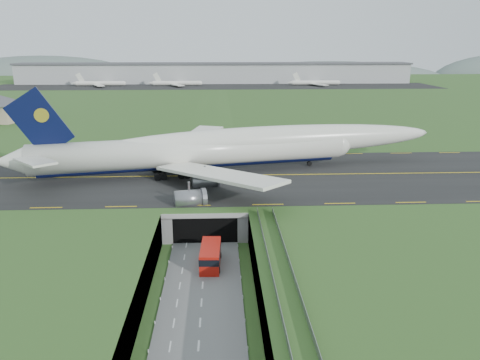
{
  "coord_description": "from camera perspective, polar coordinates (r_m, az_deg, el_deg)",
  "views": [
    {
      "loc": [
        2.93,
        -72.57,
        35.94
      ],
      "look_at": [
        6.99,
        20.0,
        8.8
      ],
      "focal_mm": 35.0,
      "sensor_mm": 36.0,
      "label": 1
    }
  ],
  "objects": [
    {
      "name": "ground",
      "position": [
        81.04,
        -4.39,
        -10.06
      ],
      "size": [
        900.0,
        900.0,
        0.0
      ],
      "primitive_type": "plane",
      "color": "#2F4F1F",
      "rests_on": "ground"
    },
    {
      "name": "shuttle_tram",
      "position": [
        79.13,
        -3.61,
        -9.19
      ],
      "size": [
        3.62,
        8.74,
        3.49
      ],
      "rotation": [
        0.0,
        0.0,
        -0.04
      ],
      "color": "red",
      "rests_on": "ground"
    },
    {
      "name": "cargo_terminal",
      "position": [
        372.65,
        -3.05,
        12.92
      ],
      "size": [
        320.0,
        67.0,
        15.6
      ],
      "color": "#B2B2B2",
      "rests_on": "ground"
    },
    {
      "name": "service_building",
      "position": [
        207.95,
        -27.0,
        8.01
      ],
      "size": [
        23.02,
        23.02,
        10.42
      ],
      "rotation": [
        0.0,
        0.0,
        -0.23
      ],
      "color": "tan",
      "rests_on": "ground"
    },
    {
      "name": "guideway",
      "position": [
        62.13,
        5.43,
        -13.28
      ],
      "size": [
        3.0,
        53.0,
        7.05
      ],
      "color": "#A8A8A3",
      "rests_on": "ground"
    },
    {
      "name": "tunnel_portal",
      "position": [
        95.1,
        -4.13,
        -3.77
      ],
      "size": [
        17.0,
        22.3,
        6.0
      ],
      "color": "gray",
      "rests_on": "ground"
    },
    {
      "name": "trench_road",
      "position": [
        74.35,
        -4.57,
        -12.55
      ],
      "size": [
        12.0,
        75.0,
        0.2
      ],
      "primitive_type": "cube",
      "color": "slate",
      "rests_on": "ground"
    },
    {
      "name": "distant_hills",
      "position": [
        507.89,
        4.54,
        11.76
      ],
      "size": [
        700.0,
        91.0,
        60.0
      ],
      "color": "#4F5F59",
      "rests_on": "ground"
    },
    {
      "name": "jumbo_jet",
      "position": [
        111.79,
        -1.76,
        3.91
      ],
      "size": [
        105.3,
        64.86,
        21.91
      ],
      "rotation": [
        0.0,
        0.0,
        0.2
      ],
      "color": "white",
      "rests_on": "ground"
    },
    {
      "name": "taxiway",
      "position": [
        109.75,
        -3.94,
        0.5
      ],
      "size": [
        800.0,
        44.0,
        0.18
      ],
      "primitive_type": "cube",
      "color": "black",
      "rests_on": "airfield_deck"
    },
    {
      "name": "airfield_deck",
      "position": [
        79.75,
        -4.43,
        -8.12
      ],
      "size": [
        800.0,
        800.0,
        6.0
      ],
      "primitive_type": "cube",
      "color": "gray",
      "rests_on": "ground"
    }
  ]
}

